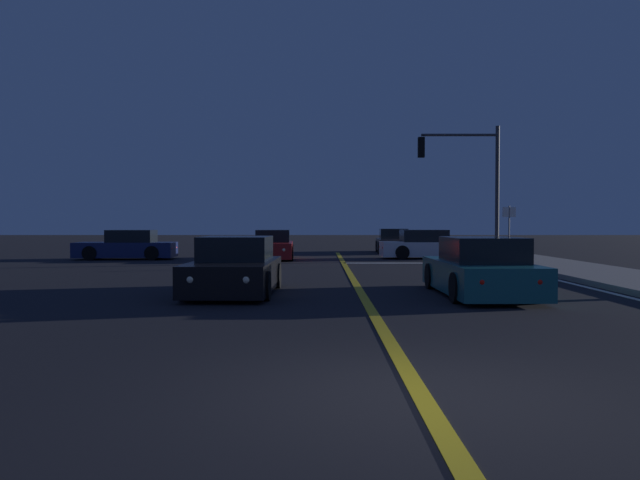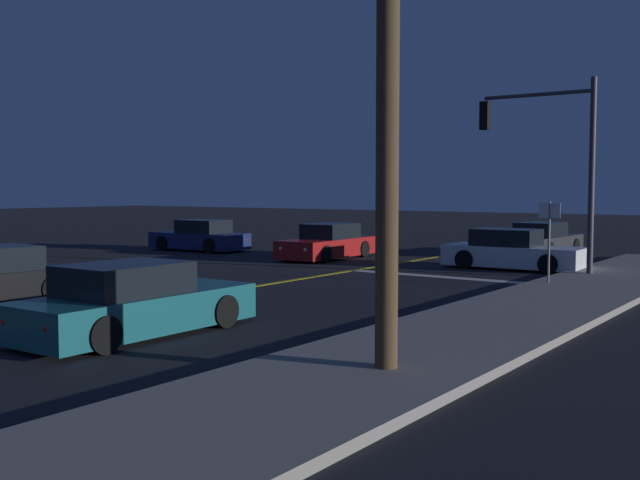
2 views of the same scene
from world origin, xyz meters
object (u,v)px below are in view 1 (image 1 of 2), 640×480
at_px(car_far_approaching_navy, 124,247).
at_px(street_sign_corner, 506,225).
at_px(car_distant_tail_black, 232,269).
at_px(car_following_oncoming_charcoal, 391,242).
at_px(car_parked_curb_white, 426,246).
at_px(car_lead_oncoming_teal, 478,270).
at_px(traffic_signal_near_right, 467,171).
at_px(car_mid_block_red, 270,246).

relative_size(car_far_approaching_navy, street_sign_corner, 1.91).
distance_m(car_distant_tail_black, car_far_approaching_navy, 15.51).
relative_size(car_far_approaching_navy, car_following_oncoming_charcoal, 0.98).
distance_m(car_parked_curb_white, car_following_oncoming_charcoal, 5.85).
bearing_deg(car_parked_curb_white, street_sign_corner, 31.63).
height_order(car_parked_curb_white, car_lead_oncoming_teal, same).
xyz_separation_m(car_following_oncoming_charcoal, traffic_signal_near_right, (2.59, -6.92, 3.38)).
bearing_deg(car_far_approaching_navy, street_sign_corner, -103.50).
bearing_deg(car_far_approaching_navy, traffic_signal_near_right, -93.99).
bearing_deg(car_lead_oncoming_teal, car_mid_block_red, 111.27).
relative_size(car_parked_curb_white, traffic_signal_near_right, 0.77).
bearing_deg(street_sign_corner, car_distant_tail_black, -132.15).
bearing_deg(street_sign_corner, car_parked_curb_white, 123.07).
xyz_separation_m(car_far_approaching_navy, traffic_signal_near_right, (15.46, -0.52, 3.38)).
bearing_deg(traffic_signal_near_right, car_following_oncoming_charcoal, -69.47).
height_order(traffic_signal_near_right, street_sign_corner, traffic_signal_near_right).
bearing_deg(car_following_oncoming_charcoal, street_sign_corner, -67.19).
relative_size(car_distant_tail_black, car_far_approaching_navy, 0.95).
xyz_separation_m(car_lead_oncoming_teal, traffic_signal_near_right, (3.01, 13.81, 3.38)).
height_order(car_distant_tail_black, car_following_oncoming_charcoal, same).
height_order(car_far_approaching_navy, car_lead_oncoming_teal, same).
xyz_separation_m(car_mid_block_red, street_sign_corner, (9.78, -3.49, 1.00)).
height_order(car_distant_tail_black, traffic_signal_near_right, traffic_signal_near_right).
bearing_deg(traffic_signal_near_right, car_parked_curb_white, -35.37).
bearing_deg(street_sign_corner, car_mid_block_red, 160.33).
bearing_deg(car_lead_oncoming_teal, street_sign_corner, 69.65).
xyz_separation_m(car_parked_curb_white, traffic_signal_near_right, (1.62, -1.15, 3.38)).
xyz_separation_m(car_distant_tail_black, car_far_approaching_navy, (-6.80, 13.95, 0.00)).
distance_m(car_lead_oncoming_teal, traffic_signal_near_right, 14.54).
relative_size(car_following_oncoming_charcoal, street_sign_corner, 1.96).
bearing_deg(street_sign_corner, car_following_oncoming_charcoal, 110.03).
xyz_separation_m(car_parked_curb_white, car_mid_block_red, (-7.21, -0.46, 0.00)).
bearing_deg(street_sign_corner, car_far_approaching_navy, 168.56).
height_order(car_distant_tail_black, car_lead_oncoming_teal, same).
relative_size(car_parked_curb_white, car_far_approaching_navy, 1.03).
distance_m(car_following_oncoming_charcoal, street_sign_corner, 10.39).
xyz_separation_m(car_following_oncoming_charcoal, street_sign_corner, (3.54, -9.72, 1.00)).
distance_m(car_mid_block_red, car_following_oncoming_charcoal, 8.81).
distance_m(car_distant_tail_black, car_mid_block_red, 14.12).
distance_m(car_following_oncoming_charcoal, traffic_signal_near_right, 8.13).
bearing_deg(car_following_oncoming_charcoal, car_far_approaching_navy, -150.79).
relative_size(car_parked_curb_white, car_following_oncoming_charcoal, 1.00).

